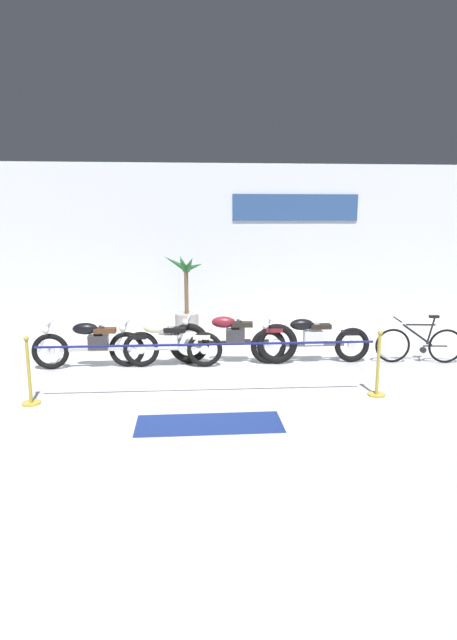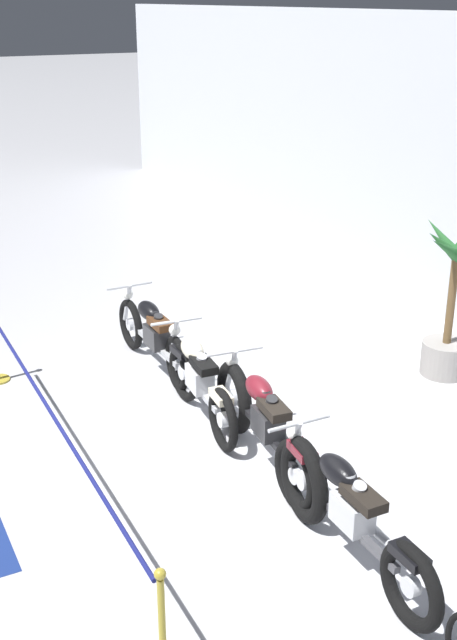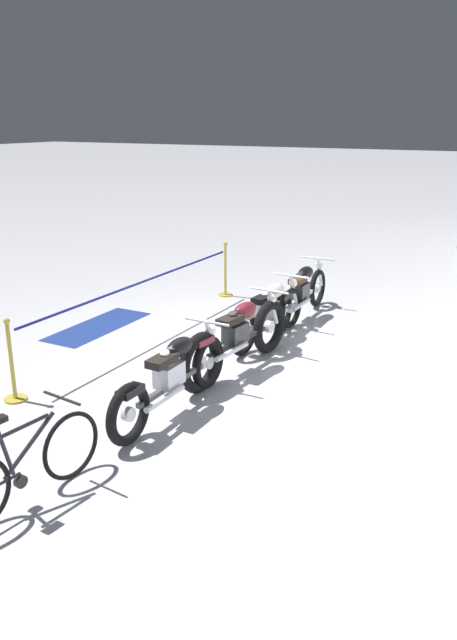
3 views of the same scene
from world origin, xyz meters
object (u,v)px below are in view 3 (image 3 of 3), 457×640
object	(u,v)px
motorcycle_black_0	(302,292)
motorcycle_black_3	(172,377)
stanchion_mid_left	(13,373)
stanchion_far_left	(182,280)
floor_banner	(98,326)
motorcycle_maroon_2	(238,337)
motorcycle_cream_1	(269,312)
bicycle	(26,467)

from	to	relation	value
motorcycle_black_0	motorcycle_black_3	size ratio (longest dim) A/B	1.01
motorcycle_black_3	stanchion_mid_left	xyz separation A→B (m)	(0.64, -1.90, -0.10)
stanchion_far_left	floor_banner	xyz separation A→B (m)	(1.12, -0.95, -0.66)
motorcycle_maroon_2	motorcycle_black_3	bearing A→B (deg)	-2.48
motorcycle_cream_1	motorcycle_black_3	xyz separation A→B (m)	(2.79, 0.07, -0.01)
bicycle	stanchion_mid_left	world-z (taller)	stanchion_mid_left
floor_banner	stanchion_mid_left	bearing A→B (deg)	19.03
motorcycle_maroon_2	floor_banner	xyz separation A→B (m)	(-0.55, -2.91, -0.47)
motorcycle_maroon_2	bicycle	world-z (taller)	motorcycle_maroon_2
motorcycle_cream_1	motorcycle_black_0	bearing A→B (deg)	179.72
stanchion_far_left	stanchion_mid_left	xyz separation A→B (m)	(3.80, 0.00, -0.30)
stanchion_far_left	motorcycle_cream_1	bearing A→B (deg)	78.34
motorcycle_maroon_2	motorcycle_black_3	size ratio (longest dim) A/B	1.07
motorcycle_cream_1	stanchion_far_left	world-z (taller)	stanchion_far_left
motorcycle_maroon_2	floor_banner	bearing A→B (deg)	-100.65
motorcycle_black_3	bicycle	bearing A→B (deg)	-3.89
stanchion_far_left	stanchion_mid_left	distance (m)	3.82
motorcycle_black_0	motorcycle_cream_1	size ratio (longest dim) A/B	1.09
stanchion_mid_left	motorcycle_cream_1	bearing A→B (deg)	151.95
motorcycle_black_3	bicycle	distance (m)	2.13
stanchion_mid_left	floor_banner	xyz separation A→B (m)	(-2.69, -0.95, -0.35)
motorcycle_cream_1	bicycle	bearing A→B (deg)	-0.86
stanchion_far_left	floor_banner	size ratio (longest dim) A/B	2.70
motorcycle_black_3	stanchion_far_left	xyz separation A→B (m)	(-3.16, -1.90, 0.20)
motorcycle_cream_1	stanchion_mid_left	bearing A→B (deg)	-28.05
motorcycle_black_0	bicycle	distance (m)	6.21
stanchion_far_left	floor_banner	bearing A→B (deg)	-40.36
motorcycle_black_3	floor_banner	size ratio (longest dim) A/B	1.17
bicycle	floor_banner	distance (m)	4.98
motorcycle_maroon_2	bicycle	xyz separation A→B (m)	(3.63, -0.21, -0.11)
stanchion_far_left	stanchion_mid_left	size ratio (longest dim) A/B	5.10
motorcycle_black_3	floor_banner	distance (m)	3.53
motorcycle_cream_1	stanchion_far_left	xyz separation A→B (m)	(-0.38, -1.83, 0.20)
motorcycle_black_0	motorcycle_cream_1	distance (m)	1.30
motorcycle_maroon_2	stanchion_far_left	xyz separation A→B (m)	(-1.66, -1.96, 0.18)
motorcycle_black_0	stanchion_far_left	xyz separation A→B (m)	(0.92, -1.83, 0.20)
motorcycle_maroon_2	bicycle	bearing A→B (deg)	-3.31
bicycle	stanchion_far_left	xyz separation A→B (m)	(-5.29, -1.75, 0.29)
motorcycle_cream_1	motorcycle_maroon_2	xyz separation A→B (m)	(1.29, 0.14, 0.01)
motorcycle_black_0	motorcycle_black_3	distance (m)	4.08
motorcycle_cream_1	floor_banner	bearing A→B (deg)	-75.10
stanchion_far_left	stanchion_mid_left	world-z (taller)	same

